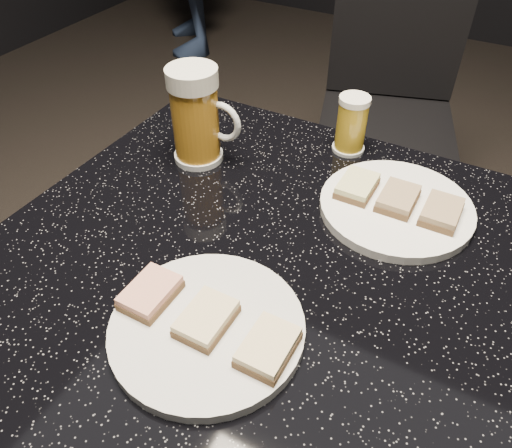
% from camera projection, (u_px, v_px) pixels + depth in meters
% --- Properties ---
extents(plate_large, '(0.22, 0.22, 0.01)m').
position_uv_depth(plate_large, '(207.00, 328.00, 0.57)').
color(plate_large, silver).
rests_on(plate_large, table).
extents(plate_small, '(0.22, 0.22, 0.01)m').
position_uv_depth(plate_small, '(396.00, 207.00, 0.73)').
color(plate_small, white).
rests_on(plate_small, table).
extents(table, '(0.70, 0.70, 0.75)m').
position_uv_depth(table, '(256.00, 355.00, 0.83)').
color(table, black).
rests_on(table, floor).
extents(beer_mug, '(0.12, 0.08, 0.16)m').
position_uv_depth(beer_mug, '(197.00, 116.00, 0.78)').
color(beer_mug, silver).
rests_on(beer_mug, table).
extents(beer_tumbler, '(0.06, 0.06, 0.10)m').
position_uv_depth(beer_tumbler, '(351.00, 124.00, 0.83)').
color(beer_tumbler, silver).
rests_on(beer_tumbler, table).
extents(chair, '(0.49, 0.49, 0.86)m').
position_uv_depth(chair, '(388.00, 103.00, 1.50)').
color(chair, black).
rests_on(chair, floor).
extents(canapes_on_plate_large, '(0.21, 0.07, 0.02)m').
position_uv_depth(canapes_on_plate_large, '(206.00, 319.00, 0.56)').
color(canapes_on_plate_large, '#4C3521').
rests_on(canapes_on_plate_large, plate_large).
extents(canapes_on_plate_small, '(0.17, 0.07, 0.02)m').
position_uv_depth(canapes_on_plate_small, '(398.00, 198.00, 0.72)').
color(canapes_on_plate_small, '#4C3521').
rests_on(canapes_on_plate_small, plate_small).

